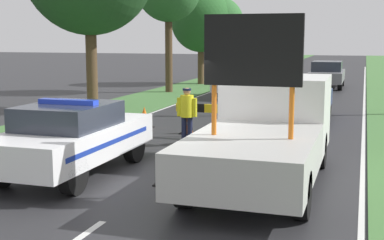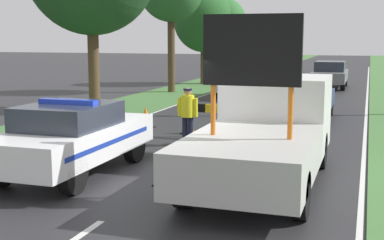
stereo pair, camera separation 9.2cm
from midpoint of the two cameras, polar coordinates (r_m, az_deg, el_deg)
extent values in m
plane|color=#28282B|center=(10.90, -3.77, -6.64)|extent=(160.00, 160.00, 0.00)
cube|color=silver|center=(12.24, -1.20, -4.87)|extent=(0.12, 2.21, 0.01)
cube|color=silver|center=(16.99, 4.36, -1.02)|extent=(0.12, 2.21, 0.01)
cube|color=silver|center=(21.88, 7.46, 1.13)|extent=(0.12, 2.21, 0.01)
cube|color=silver|center=(26.82, 9.42, 2.50)|extent=(0.12, 2.21, 0.01)
cube|color=silver|center=(31.80, 10.77, 3.44)|extent=(0.12, 2.21, 0.01)
cube|color=silver|center=(36.79, 11.76, 4.12)|extent=(0.12, 2.21, 0.01)
cube|color=silver|center=(41.80, 12.51, 4.64)|extent=(0.12, 2.21, 0.01)
cube|color=silver|center=(46.81, 13.11, 5.04)|extent=(0.12, 2.21, 0.01)
cube|color=silver|center=(51.83, 13.59, 5.37)|extent=(0.12, 2.21, 0.01)
cube|color=silver|center=(26.73, 0.77, 2.60)|extent=(0.10, 60.81, 0.01)
cube|color=silver|center=(25.57, 17.81, 1.89)|extent=(0.10, 60.81, 0.01)
cube|color=#427038|center=(31.40, -0.02, 3.55)|extent=(3.38, 120.00, 0.03)
cube|color=white|center=(11.69, -12.82, -2.22)|extent=(1.85, 4.46, 0.65)
cube|color=#282D38|center=(11.49, -13.26, 0.44)|extent=(1.63, 2.05, 0.49)
cylinder|color=black|center=(13.33, -12.73, -2.29)|extent=(0.24, 0.77, 0.77)
cylinder|color=black|center=(12.59, -6.40, -2.77)|extent=(0.24, 0.77, 0.77)
cylinder|color=black|center=(11.09, -20.02, -4.84)|extent=(0.24, 0.77, 0.77)
cylinder|color=black|center=(10.20, -12.81, -5.70)|extent=(0.24, 0.77, 0.77)
cube|color=#1E38C6|center=(11.45, -13.31, 1.90)|extent=(1.30, 0.24, 0.10)
cube|color=#193399|center=(11.69, -12.83, -2.06)|extent=(1.86, 3.66, 0.10)
cube|color=black|center=(13.67, -7.97, -0.78)|extent=(1.02, 0.08, 0.39)
cube|color=white|center=(12.27, 8.86, 0.83)|extent=(2.21, 2.20, 1.63)
cube|color=#232833|center=(13.29, 9.63, 2.70)|extent=(1.88, 0.04, 0.72)
cube|color=#B2B2AD|center=(9.54, 6.05, -4.05)|extent=(2.21, 3.59, 0.76)
cylinder|color=#D16619|center=(9.55, 2.09, 1.08)|extent=(0.09, 0.09, 0.90)
cylinder|color=#D16619|center=(9.28, 10.28, 0.72)|extent=(0.09, 0.09, 0.90)
cube|color=black|center=(9.31, 6.24, 7.41)|extent=(1.72, 0.12, 1.23)
cylinder|color=black|center=(12.60, 4.33, -2.65)|extent=(0.24, 0.80, 0.80)
cylinder|color=black|center=(12.30, 13.33, -3.15)|extent=(0.24, 0.80, 0.80)
cylinder|color=black|center=(9.22, -0.99, -6.92)|extent=(0.24, 0.80, 0.80)
cylinder|color=black|center=(8.80, 11.39, -7.85)|extent=(0.24, 0.80, 0.80)
cylinder|color=black|center=(15.65, -0.94, -0.46)|extent=(0.07, 0.07, 0.76)
cylinder|color=black|center=(15.11, 6.53, -0.85)|extent=(0.07, 0.07, 0.76)
cube|color=yellow|center=(15.59, -1.10, 1.36)|extent=(0.43, 0.08, 0.24)
cube|color=black|center=(15.45, 0.42, 1.30)|extent=(0.43, 0.08, 0.24)
cube|color=yellow|center=(15.33, 1.96, 1.23)|extent=(0.43, 0.08, 0.24)
cube|color=black|center=(15.22, 3.53, 1.16)|extent=(0.43, 0.08, 0.24)
cube|color=yellow|center=(15.12, 5.12, 1.09)|extent=(0.43, 0.08, 0.24)
cube|color=black|center=(15.03, 6.72, 1.02)|extent=(0.43, 0.08, 0.24)
cylinder|color=#191E38|center=(14.45, -1.03, -1.19)|extent=(0.15, 0.15, 0.78)
cylinder|color=#191E38|center=(14.40, -0.42, -1.22)|extent=(0.15, 0.15, 0.78)
cylinder|color=yellow|center=(14.32, -0.73, 1.49)|extent=(0.36, 0.36, 0.59)
cylinder|color=yellow|center=(14.40, -1.57, 1.41)|extent=(0.12, 0.12, 0.50)
cylinder|color=yellow|center=(14.26, 0.12, 1.34)|extent=(0.12, 0.12, 0.50)
sphere|color=#A57A5B|center=(14.28, -0.73, 3.06)|extent=(0.20, 0.20, 0.20)
cylinder|color=#141933|center=(14.27, -0.73, 3.28)|extent=(0.23, 0.23, 0.05)
cylinder|color=#191E38|center=(14.68, 4.75, -0.94)|extent=(0.16, 0.16, 0.84)
cylinder|color=#191E38|center=(14.64, 5.41, -0.97)|extent=(0.16, 0.16, 0.84)
cylinder|color=#4C6B9E|center=(14.56, 5.12, 1.90)|extent=(0.39, 0.39, 0.63)
cylinder|color=#4C6B9E|center=(14.61, 4.20, 1.82)|extent=(0.13, 0.13, 0.54)
cylinder|color=#4C6B9E|center=(14.51, 6.04, 1.74)|extent=(0.13, 0.13, 0.54)
sphere|color=#A57A5B|center=(14.51, 5.14, 3.57)|extent=(0.22, 0.22, 0.22)
cube|color=black|center=(16.26, -0.67, -1.41)|extent=(0.42, 0.42, 0.03)
cone|color=orange|center=(16.21, -0.67, -0.39)|extent=(0.36, 0.36, 0.55)
cylinder|color=white|center=(16.21, -0.67, -0.29)|extent=(0.20, 0.20, 0.08)
cube|color=black|center=(10.69, -3.21, -6.85)|extent=(0.37, 0.37, 0.03)
cone|color=orange|center=(10.63, -3.23, -5.50)|extent=(0.32, 0.32, 0.49)
cylinder|color=white|center=(10.62, -3.23, -5.37)|extent=(0.18, 0.18, 0.07)
cube|color=black|center=(15.72, -10.05, -1.89)|extent=(0.42, 0.42, 0.03)
cone|color=orange|center=(15.67, -10.08, -0.85)|extent=(0.36, 0.36, 0.55)
cylinder|color=white|center=(15.67, -10.09, -0.75)|extent=(0.20, 0.20, 0.08)
cube|color=black|center=(15.95, 2.85, -1.61)|extent=(0.44, 0.44, 0.03)
cone|color=orange|center=(15.90, 2.86, -0.53)|extent=(0.38, 0.38, 0.58)
cylinder|color=white|center=(15.89, 2.86, -0.43)|extent=(0.21, 0.21, 0.08)
cube|color=black|center=(17.32, -5.24, -0.81)|extent=(0.51, 0.51, 0.03)
cone|color=orange|center=(17.26, -5.25, 0.33)|extent=(0.43, 0.43, 0.67)
cylinder|color=white|center=(17.26, -5.26, 0.44)|extent=(0.24, 0.24, 0.09)
cube|color=navy|center=(19.52, 11.79, 2.04)|extent=(1.71, 3.97, 0.59)
cube|color=#282D38|center=(19.35, 11.80, 3.51)|extent=(1.50, 1.83, 0.44)
cylinder|color=black|center=(20.86, 10.13, 1.69)|extent=(0.24, 0.72, 0.72)
cylinder|color=black|center=(20.71, 14.15, 1.51)|extent=(0.24, 0.72, 0.72)
cylinder|color=black|center=(18.44, 9.08, 0.80)|extent=(0.24, 0.72, 0.72)
cylinder|color=black|center=(18.28, 13.63, 0.59)|extent=(0.24, 0.72, 0.72)
cube|color=#B2B2B7|center=(26.47, 5.06, 3.99)|extent=(1.86, 4.34, 0.62)
cube|color=#282D38|center=(26.30, 5.01, 5.23)|extent=(1.63, 2.00, 0.53)
cylinder|color=black|center=(27.99, 4.05, 3.62)|extent=(0.24, 0.76, 0.76)
cylinder|color=black|center=(27.65, 7.31, 3.51)|extent=(0.24, 0.76, 0.76)
cylinder|color=black|center=(25.39, 2.59, 3.11)|extent=(0.24, 0.76, 0.76)
cylinder|color=black|center=(25.02, 6.17, 2.98)|extent=(0.24, 0.76, 0.76)
cube|color=slate|center=(32.02, 14.12, 4.57)|extent=(1.85, 4.57, 0.60)
cube|color=#282D38|center=(31.85, 14.14, 5.59)|extent=(1.63, 2.10, 0.56)
cylinder|color=black|center=(33.51, 12.89, 4.28)|extent=(0.24, 0.75, 0.75)
cylinder|color=black|center=(33.41, 15.65, 4.16)|extent=(0.24, 0.75, 0.75)
cylinder|color=black|center=(30.70, 12.42, 3.90)|extent=(0.24, 0.75, 0.75)
cylinder|color=black|center=(30.59, 15.43, 3.77)|extent=(0.24, 0.75, 0.75)
cylinder|color=#4C3823|center=(28.35, -2.58, 7.18)|extent=(0.38, 0.38, 4.19)
cylinder|color=#4C3823|center=(21.20, -10.78, 5.87)|extent=(0.43, 0.43, 3.74)
cylinder|color=#4C3823|center=(33.75, 2.91, 6.22)|extent=(0.37, 0.37, 2.75)
ellipsoid|color=#2D662D|center=(33.73, 2.94, 10.40)|extent=(2.88, 2.88, 3.03)
cylinder|color=#4C3823|center=(33.26, 0.87, 6.01)|extent=(0.39, 0.39, 2.54)
ellipsoid|color=#235623|center=(33.24, 0.88, 10.58)|extent=(3.68, 3.68, 3.87)
camera|label=1|loc=(0.05, -90.23, -0.03)|focal=50.00mm
camera|label=2|loc=(0.05, 89.77, 0.03)|focal=50.00mm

